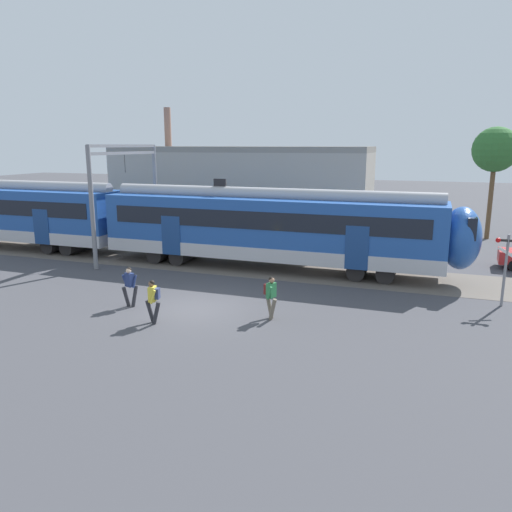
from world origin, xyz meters
name	(u,v)px	position (x,y,z in m)	size (l,w,h in m)	color
ground_plane	(195,309)	(0.00, 0.00, 0.00)	(160.00, 160.00, 0.00)	#424247
track_bed	(97,254)	(-10.38, 7.46, 0.01)	(80.00, 4.40, 0.01)	#605951
commuter_train	(6,212)	(-17.19, 7.46, 2.25)	(56.65, 3.07, 4.73)	silver
pedestrian_navy	(130,284)	(-2.63, -0.62, 0.96)	(0.64, 0.58, 1.67)	#28282D
pedestrian_yellow	(153,298)	(-0.69, -2.02, 0.99)	(0.69, 0.54, 1.67)	#28282D
pedestrian_green	(271,294)	(3.25, -0.09, 0.99)	(0.59, 0.63, 1.67)	#6B6051
catenary_gantry	(126,184)	(-8.00, 7.46, 4.31)	(0.24, 6.64, 6.53)	gray
crossing_signal	(506,259)	(11.77, 4.58, 2.01)	(0.96, 0.21, 3.00)	gray
background_building	(238,191)	(-4.56, 16.42, 3.21)	(18.71, 5.00, 9.20)	gray
street_tree_right	(495,150)	(12.57, 20.93, 6.14)	(3.06, 3.06, 7.73)	brown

